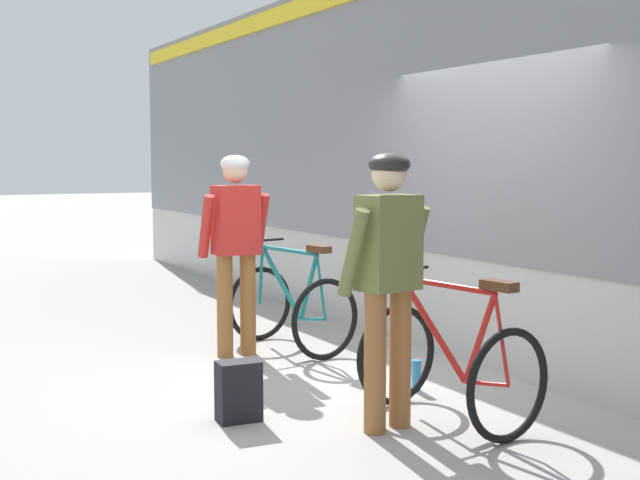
% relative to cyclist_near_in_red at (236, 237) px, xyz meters
% --- Properties ---
extents(ground_plane, '(80.00, 80.00, 0.00)m').
position_rel_cyclist_near_in_red_xyz_m(ground_plane, '(0.36, -1.43, -1.05)').
color(ground_plane, '#A09E99').
extents(cyclist_near_in_red, '(0.61, 0.31, 1.76)m').
position_rel_cyclist_near_in_red_xyz_m(cyclist_near_in_red, '(0.00, 0.00, 0.00)').
color(cyclist_near_in_red, '#935B2D').
rests_on(cyclist_near_in_red, ground).
extents(cyclist_far_in_olive, '(0.65, 0.38, 1.76)m').
position_rel_cyclist_near_in_red_xyz_m(cyclist_far_in_olive, '(0.03, -2.39, 0.00)').
color(cyclist_far_in_olive, '#935B2D').
rests_on(cyclist_far_in_olive, ground).
extents(bicycle_near_teal, '(0.87, 1.17, 0.99)m').
position_rel_cyclist_near_in_red_xyz_m(bicycle_near_teal, '(0.53, -0.03, -0.65)').
color(bicycle_near_teal, black).
rests_on(bicycle_near_teal, ground).
extents(bicycle_far_red, '(0.85, 1.16, 0.99)m').
position_rel_cyclist_near_in_red_xyz_m(bicycle_far_red, '(0.46, -2.47, -0.65)').
color(bicycle_far_red, black).
rests_on(bicycle_far_red, ground).
extents(backpack_on_platform, '(0.29, 0.20, 0.40)m').
position_rel_cyclist_near_in_red_xyz_m(backpack_on_platform, '(-0.74, -1.78, -0.85)').
color(backpack_on_platform, black).
rests_on(backpack_on_platform, ground).
extents(water_bottle_near_the_bikes, '(0.07, 0.07, 0.23)m').
position_rel_cyclist_near_in_red_xyz_m(water_bottle_near_the_bikes, '(0.73, -1.72, -0.94)').
color(water_bottle_near_the_bikes, '#338CCC').
rests_on(water_bottle_near_the_bikes, ground).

